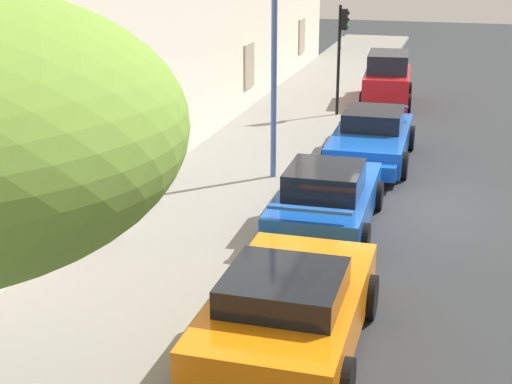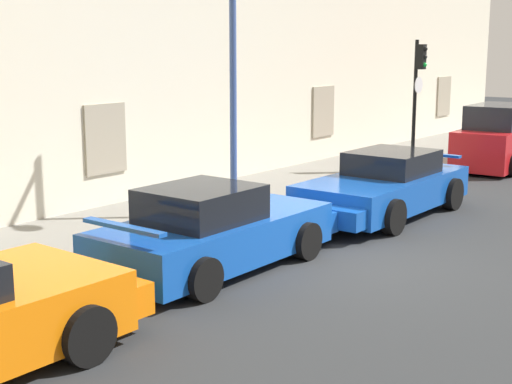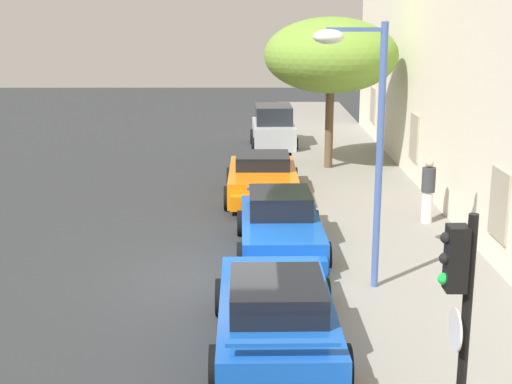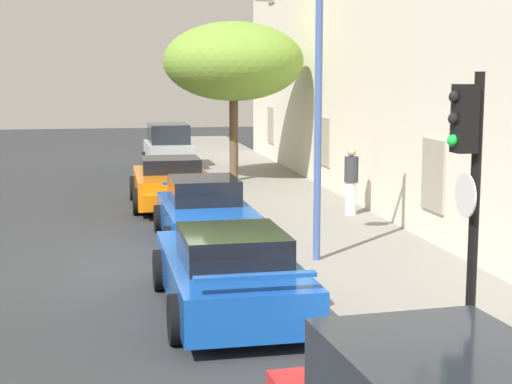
# 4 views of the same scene
# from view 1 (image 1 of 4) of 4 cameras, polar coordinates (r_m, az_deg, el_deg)

# --- Properties ---
(ground_plane) EXTENTS (80.00, 80.00, 0.00)m
(ground_plane) POSITION_cam_1_polar(r_m,az_deg,el_deg) (17.17, 10.93, -1.09)
(ground_plane) COLOR #2B2D30
(sidewalk) EXTENTS (60.00, 3.75, 0.14)m
(sidewalk) POSITION_cam_1_polar(r_m,az_deg,el_deg) (17.90, -2.33, 0.32)
(sidewalk) COLOR gray
(sidewalk) RESTS_ON ground
(sportscar_red_lead) EXTENTS (4.48, 2.27, 1.34)m
(sportscar_red_lead) POSITION_cam_1_polar(r_m,az_deg,el_deg) (11.14, 2.68, -8.65)
(sportscar_red_lead) COLOR orange
(sportscar_red_lead) RESTS_ON ground
(sportscar_yellow_flank) EXTENTS (4.66, 2.14, 1.40)m
(sportscar_yellow_flank) POSITION_cam_1_polar(r_m,az_deg,el_deg) (15.70, 5.48, -0.41)
(sportscar_yellow_flank) COLOR #144CB2
(sportscar_yellow_flank) RESTS_ON ground
(sportscar_white_middle) EXTENTS (4.95, 2.21, 1.34)m
(sportscar_white_middle) POSITION_cam_1_polar(r_m,az_deg,el_deg) (20.25, 8.72, 3.89)
(sportscar_white_middle) COLOR #144CB2
(sportscar_white_middle) RESTS_ON ground
(hatchback_distant) EXTENTS (3.84, 1.97, 1.88)m
(hatchback_distant) POSITION_cam_1_polar(r_m,az_deg,el_deg) (27.59, 9.96, 8.31)
(hatchback_distant) COLOR red
(hatchback_distant) RESTS_ON ground
(traffic_light) EXTENTS (0.44, 0.36, 3.57)m
(traffic_light) POSITION_cam_1_polar(r_m,az_deg,el_deg) (24.86, 6.54, 11.36)
(traffic_light) COLOR black
(traffic_light) RESTS_ON sidewalk
(street_lamp) EXTENTS (0.44, 1.42, 5.27)m
(street_lamp) POSITION_cam_1_polar(r_m,az_deg,el_deg) (17.67, 2.83, 12.51)
(street_lamp) COLOR #3F5999
(street_lamp) RESTS_ON sidewalk
(pedestrian_admiring) EXTENTS (0.49, 0.49, 1.72)m
(pedestrian_admiring) POSITION_cam_1_polar(r_m,az_deg,el_deg) (14.86, -11.13, -0.10)
(pedestrian_admiring) COLOR silver
(pedestrian_admiring) RESTS_ON sidewalk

